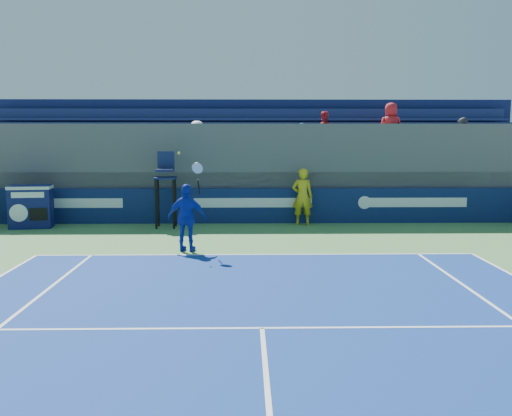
{
  "coord_description": "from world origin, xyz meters",
  "views": [
    {
      "loc": [
        -0.25,
        -2.16,
        3.01
      ],
      "look_at": [
        0.0,
        11.5,
        1.25
      ],
      "focal_mm": 40.0,
      "sensor_mm": 36.0,
      "label": 1
    }
  ],
  "objects_px": {
    "ball_person": "(302,197)",
    "tennis_player": "(187,218)",
    "match_clock": "(31,205)",
    "umpire_chair": "(166,181)"
  },
  "relations": [
    {
      "from": "ball_person",
      "to": "tennis_player",
      "type": "bearing_deg",
      "value": 55.8
    },
    {
      "from": "tennis_player",
      "to": "match_clock",
      "type": "bearing_deg",
      "value": 144.7
    },
    {
      "from": "match_clock",
      "to": "umpire_chair",
      "type": "bearing_deg",
      "value": 0.1
    },
    {
      "from": "ball_person",
      "to": "umpire_chair",
      "type": "relative_size",
      "value": 0.77
    },
    {
      "from": "umpire_chair",
      "to": "tennis_player",
      "type": "xyz_separation_m",
      "value": [
        1.07,
        -3.85,
        -0.64
      ]
    },
    {
      "from": "ball_person",
      "to": "umpire_chair",
      "type": "xyz_separation_m",
      "value": [
        -4.48,
        -0.45,
        0.57
      ]
    },
    {
      "from": "match_clock",
      "to": "tennis_player",
      "type": "height_order",
      "value": "tennis_player"
    },
    {
      "from": "match_clock",
      "to": "tennis_player",
      "type": "relative_size",
      "value": 0.54
    },
    {
      "from": "tennis_player",
      "to": "umpire_chair",
      "type": "bearing_deg",
      "value": 105.59
    },
    {
      "from": "ball_person",
      "to": "tennis_player",
      "type": "relative_size",
      "value": 0.74
    }
  ]
}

